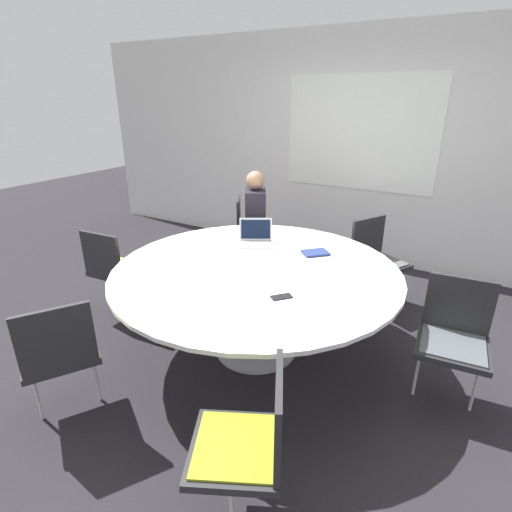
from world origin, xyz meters
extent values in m
plane|color=black|center=(0.00, 0.00, 0.00)|extent=(16.00, 16.00, 0.00)
cube|color=silver|center=(0.00, 2.43, 1.35)|extent=(8.00, 0.06, 2.70)
cube|color=white|center=(0.00, 2.39, 1.55)|extent=(1.80, 0.01, 1.30)
cylinder|color=#B7B7BC|center=(0.00, 0.00, 0.01)|extent=(0.66, 0.66, 0.02)
cylinder|color=#B7B7BC|center=(0.00, 0.00, 0.37)|extent=(0.18, 0.18, 0.69)
cylinder|color=white|center=(0.00, 0.00, 0.73)|extent=(2.19, 2.19, 0.03)
cube|color=#262628|center=(-0.88, 1.48, 0.45)|extent=(0.59, 0.59, 0.04)
cube|color=#E04C1E|center=(-0.88, 1.48, 0.47)|extent=(0.52, 0.52, 0.01)
cube|color=#262628|center=(-1.04, 1.38, 0.67)|extent=(0.24, 0.37, 0.40)
cylinder|color=silver|center=(-0.97, 1.63, 0.21)|extent=(0.02, 0.02, 0.43)
cylinder|color=silver|center=(-0.78, 1.32, 0.21)|extent=(0.02, 0.02, 0.43)
cube|color=#262628|center=(-1.41, -0.11, 0.45)|extent=(0.47, 0.45, 0.04)
cube|color=gold|center=(-1.41, -0.11, 0.47)|extent=(0.41, 0.40, 0.01)
cube|color=#262628|center=(-1.40, -0.30, 0.67)|extent=(0.42, 0.06, 0.40)
cylinder|color=silver|center=(-1.59, -0.12, 0.21)|extent=(0.02, 0.02, 0.43)
cylinder|color=silver|center=(-1.23, -0.09, 0.21)|extent=(0.02, 0.02, 0.43)
cube|color=#262628|center=(-0.73, -1.22, 0.45)|extent=(0.59, 0.59, 0.04)
cube|color=gold|center=(-0.73, -1.22, 0.47)|extent=(0.52, 0.52, 0.01)
cube|color=#262628|center=(-0.56, -1.32, 0.67)|extent=(0.24, 0.37, 0.40)
cylinder|color=silver|center=(-0.82, -1.37, 0.21)|extent=(0.02, 0.02, 0.43)
cylinder|color=silver|center=(-0.64, -1.06, 0.21)|extent=(0.02, 0.02, 0.43)
cube|color=#262628|center=(0.63, -1.27, 0.45)|extent=(0.57, 0.58, 0.04)
cube|color=olive|center=(0.63, -1.27, 0.47)|extent=(0.50, 0.51, 0.01)
cube|color=#262628|center=(0.81, -1.18, 0.67)|extent=(0.21, 0.39, 0.40)
cylinder|color=silver|center=(0.55, -1.11, 0.21)|extent=(0.02, 0.02, 0.43)
cube|color=#262628|center=(1.41, 0.12, 0.45)|extent=(0.47, 0.46, 0.04)
cube|color=#4C5156|center=(1.41, 0.12, 0.47)|extent=(0.42, 0.40, 0.01)
cube|color=#262628|center=(1.40, 0.31, 0.67)|extent=(0.42, 0.06, 0.40)
cylinder|color=silver|center=(1.59, 0.13, 0.21)|extent=(0.02, 0.02, 0.43)
cylinder|color=silver|center=(1.23, 0.10, 0.21)|extent=(0.02, 0.02, 0.43)
cube|color=#262628|center=(0.66, 1.26, 0.45)|extent=(0.58, 0.58, 0.04)
cube|color=#4C5156|center=(0.66, 1.26, 0.47)|extent=(0.51, 0.51, 0.01)
cube|color=#262628|center=(0.49, 1.35, 0.67)|extent=(0.22, 0.38, 0.40)
cylinder|color=silver|center=(0.74, 1.41, 0.21)|extent=(0.02, 0.02, 0.43)
cylinder|color=silver|center=(0.58, 1.10, 0.21)|extent=(0.02, 0.02, 0.43)
cylinder|color=#231E28|center=(-0.71, 1.40, 0.23)|extent=(0.10, 0.10, 0.47)
cylinder|color=#231E28|center=(-0.62, 1.24, 0.23)|extent=(0.10, 0.10, 0.47)
cube|color=#231E28|center=(-0.75, 1.27, 0.74)|extent=(0.37, 0.42, 0.55)
sphere|color=#A87A5B|center=(-0.75, 1.27, 1.12)|extent=(0.20, 0.20, 0.20)
cube|color=silver|center=(-0.26, 0.43, 0.75)|extent=(0.36, 0.33, 0.02)
cube|color=silver|center=(-0.31, 0.52, 0.86)|extent=(0.28, 0.19, 0.20)
cube|color=black|center=(-0.30, 0.51, 0.86)|extent=(0.24, 0.17, 0.17)
cube|color=navy|center=(0.28, 0.50, 0.75)|extent=(0.25, 0.25, 0.02)
cube|color=black|center=(0.38, -0.33, 0.75)|extent=(0.14, 0.15, 0.01)
camera|label=1|loc=(1.41, -2.41, 1.98)|focal=28.00mm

